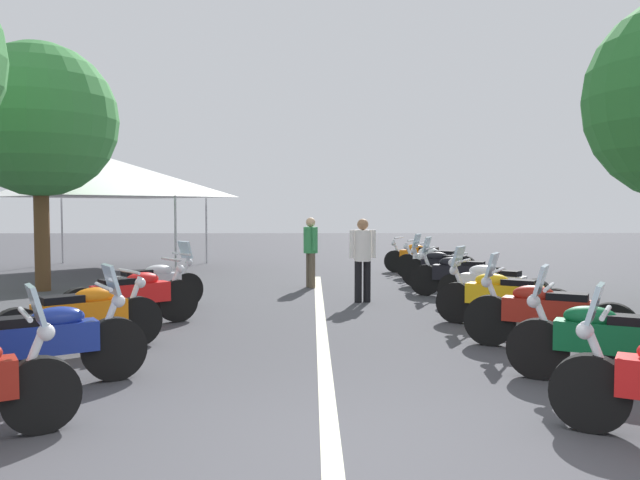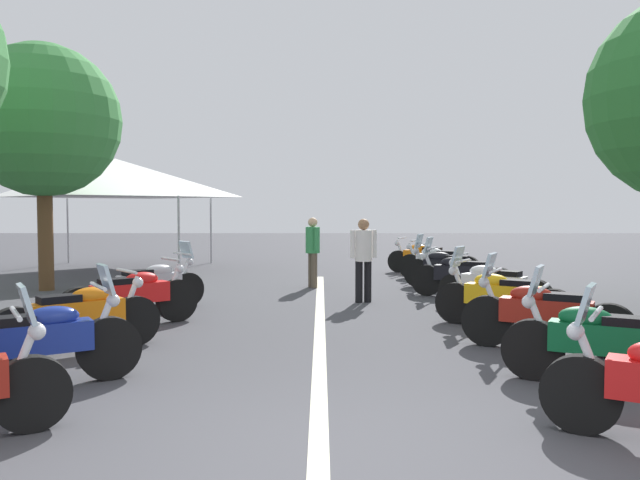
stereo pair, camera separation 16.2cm
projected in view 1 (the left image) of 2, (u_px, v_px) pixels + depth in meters
ground_plane at (333, 473)px, 4.33m from camera, size 80.00×80.00×0.00m
lane_centre_stripe at (322, 339)px, 8.71m from camera, size 15.64×0.16×0.01m
motorcycle_left_row_1 at (42, 343)px, 6.26m from camera, size 1.24×1.88×1.22m
motorcycle_left_row_2 at (82, 317)px, 7.82m from camera, size 1.44×1.73×1.01m
motorcycle_left_row_3 at (132, 297)px, 9.54m from camera, size 1.51×1.78×1.02m
motorcycle_left_row_4 at (151, 285)px, 11.09m from camera, size 1.48×1.67×1.20m
motorcycle_right_row_1 at (606, 341)px, 6.40m from camera, size 1.09×1.84×1.21m
motorcycle_right_row_2 at (546, 314)px, 7.99m from camera, size 1.13×1.93×1.22m
motorcycle_right_row_3 at (502, 297)px, 9.56m from camera, size 1.23×1.86×1.21m
motorcycle_right_row_4 at (492, 286)px, 11.04m from camera, size 1.37×1.72×0.99m
motorcycle_right_row_5 at (459, 274)px, 12.72m from camera, size 1.06×1.94×1.21m
motorcycle_right_row_6 at (443, 267)px, 14.17m from camera, size 1.04×1.85×1.21m
motorcycle_right_row_7 at (435, 262)px, 15.83m from camera, size 1.10×1.91×0.99m
motorcycle_right_row_8 at (420, 257)px, 17.32m from camera, size 1.16×1.92×0.99m
bystander_0 at (363, 254)px, 12.06m from camera, size 0.32×0.51×1.59m
bystander_1 at (311, 247)px, 14.27m from camera, size 0.50×0.32×1.58m
roadside_tree_2 at (39, 121)px, 13.58m from camera, size 3.28×3.28×5.32m
event_tent at (111, 178)px, 18.10m from camera, size 5.16×5.16×3.20m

